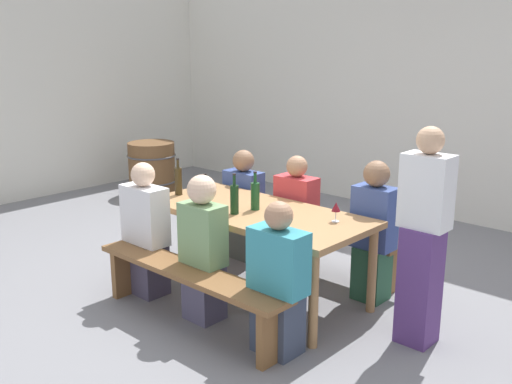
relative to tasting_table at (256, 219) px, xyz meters
name	(u,v)px	position (x,y,z in m)	size (l,w,h in m)	color
ground_plane	(256,294)	(0.00, 0.00, -0.67)	(24.00, 24.00, 0.00)	slate
back_wall	(443,84)	(0.00, 3.29, 0.93)	(14.00, 0.20, 3.20)	silver
tasting_table	(256,219)	(0.00, 0.00, 0.00)	(1.93, 0.88, 0.75)	#9E7247
bench_near	(189,281)	(0.00, -0.74, -0.32)	(1.83, 0.30, 0.45)	brown
bench_far	(310,235)	(0.00, 0.74, -0.32)	(1.83, 0.30, 0.45)	brown
wine_bottle_0	(234,199)	(-0.05, -0.20, 0.20)	(0.07, 0.07, 0.33)	#143319
wine_bottle_1	(178,181)	(-0.84, -0.11, 0.21)	(0.07, 0.07, 0.33)	#332814
wine_bottle_2	(205,199)	(-0.21, -0.36, 0.20)	(0.07, 0.07, 0.33)	#234C2D
wine_bottle_3	(255,195)	(-0.01, 0.00, 0.20)	(0.07, 0.07, 0.32)	#194723
wine_glass_0	(336,208)	(0.67, 0.17, 0.19)	(0.07, 0.07, 0.15)	silver
wine_glass_1	(205,190)	(-0.47, -0.13, 0.19)	(0.07, 0.07, 0.15)	silver
seated_guest_near_0	(146,233)	(-0.71, -0.59, -0.14)	(0.42, 0.24, 1.14)	#464056
seated_guest_near_1	(203,251)	(0.00, -0.59, -0.12)	(0.35, 0.24, 1.14)	#4F4A65
seated_guest_near_2	(278,283)	(0.74, -0.59, -0.17)	(0.41, 0.24, 1.08)	#374055
seated_guest_far_0	(244,207)	(-0.70, 0.59, -0.16)	(0.39, 0.24, 1.08)	#51554D
seated_guest_far_1	(296,219)	(-0.05, 0.59, -0.15)	(0.38, 0.24, 1.11)	#4C3C3A
seated_guest_far_2	(373,234)	(0.76, 0.59, -0.10)	(0.34, 0.24, 1.17)	#26533A
standing_host	(423,241)	(1.38, 0.19, 0.08)	(0.33, 0.24, 1.55)	#523271
wine_barrel	(152,168)	(-3.42, 1.56, -0.31)	(0.68, 0.68, 0.73)	brown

